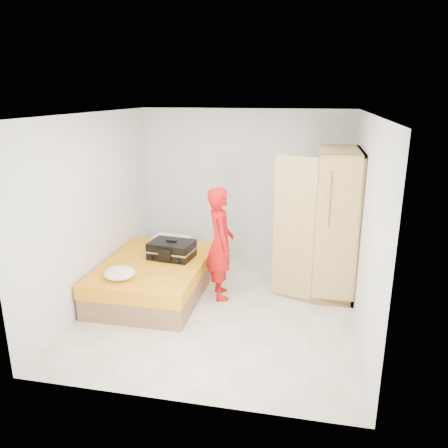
% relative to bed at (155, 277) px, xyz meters
% --- Properties ---
extents(room, '(4.00, 4.02, 2.60)m').
position_rel_bed_xyz_m(room, '(1.05, -0.21, 1.05)').
color(room, beige).
rests_on(room, ground).
extents(bed, '(1.42, 2.02, 0.50)m').
position_rel_bed_xyz_m(bed, '(0.00, 0.00, 0.00)').
color(bed, olive).
rests_on(bed, ground).
extents(wardrobe, '(1.15, 1.20, 2.10)m').
position_rel_bed_xyz_m(wardrobe, '(2.50, 0.65, 0.75)').
color(wardrobe, '#D9B76A').
rests_on(wardrobe, ground).
extents(person, '(0.57, 0.69, 1.62)m').
position_rel_bed_xyz_m(person, '(0.96, 0.11, 0.56)').
color(person, red).
rests_on(person, ground).
extents(suitcase, '(0.70, 0.55, 0.28)m').
position_rel_bed_xyz_m(suitcase, '(0.21, 0.20, 0.37)').
color(suitcase, black).
rests_on(suitcase, bed).
extents(round_cushion, '(0.40, 0.40, 0.15)m').
position_rel_bed_xyz_m(round_cushion, '(-0.23, -0.67, 0.33)').
color(round_cushion, white).
rests_on(round_cushion, bed).
extents(pillow, '(0.63, 0.40, 0.11)m').
position_rel_bed_xyz_m(pillow, '(-0.01, 0.85, 0.30)').
color(pillow, white).
rests_on(pillow, bed).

